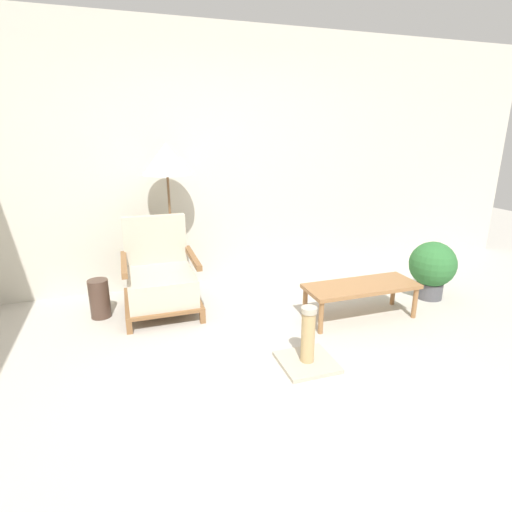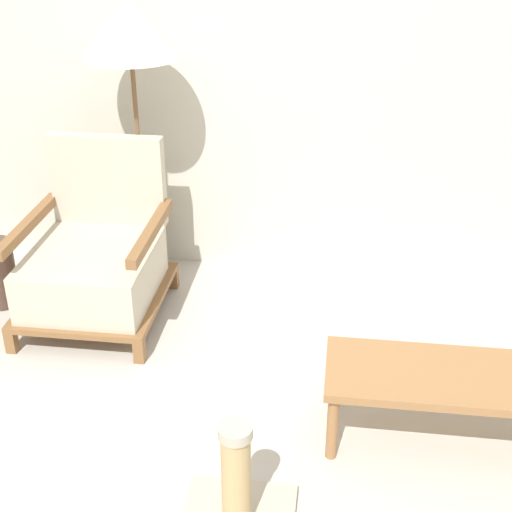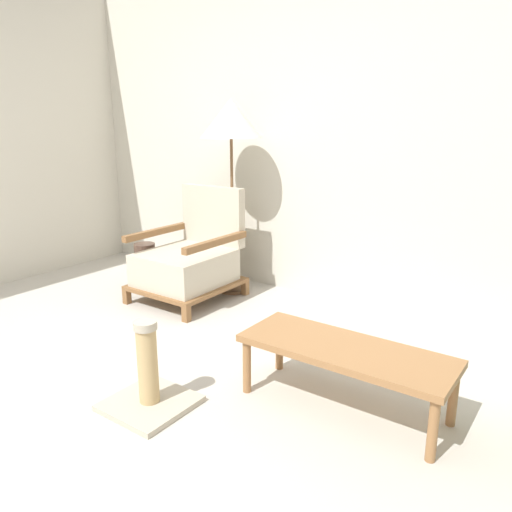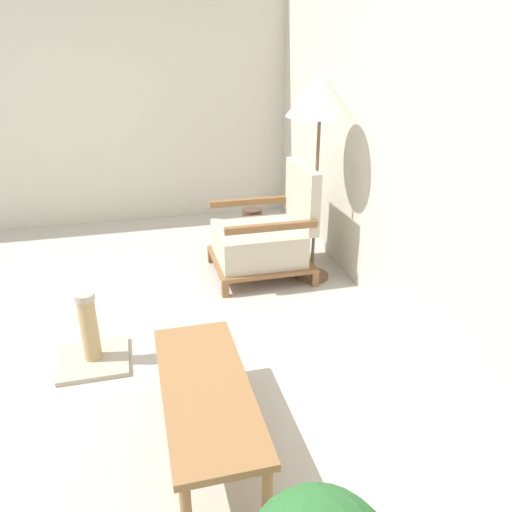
{
  "view_description": "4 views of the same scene",
  "coord_description": "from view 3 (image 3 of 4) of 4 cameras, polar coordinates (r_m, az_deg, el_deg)",
  "views": [
    {
      "loc": [
        -1.0,
        -2.02,
        1.65
      ],
      "look_at": [
        0.12,
        1.33,
        0.55
      ],
      "focal_mm": 28.0,
      "sensor_mm": 36.0,
      "label": 1
    },
    {
      "loc": [
        0.47,
        -1.43,
        2.02
      ],
      "look_at": [
        0.12,
        1.33,
        0.55
      ],
      "focal_mm": 50.0,
      "sensor_mm": 36.0,
      "label": 2
    },
    {
      "loc": [
        1.9,
        -1.18,
        1.39
      ],
      "look_at": [
        0.12,
        1.33,
        0.55
      ],
      "focal_mm": 35.0,
      "sensor_mm": 36.0,
      "label": 3
    },
    {
      "loc": [
        2.8,
        0.64,
        1.78
      ],
      "look_at": [
        0.12,
        1.33,
        0.55
      ],
      "focal_mm": 35.0,
      "sensor_mm": 36.0,
      "label": 4
    }
  ],
  "objects": [
    {
      "name": "wall_back",
      "position": [
        3.96,
        6.89,
        14.57
      ],
      "size": [
        8.0,
        0.06,
        2.7
      ],
      "color": "beige",
      "rests_on": "ground_plane"
    },
    {
      "name": "coffee_table",
      "position": [
        2.51,
        10.17,
        -11.02
      ],
      "size": [
        1.04,
        0.4,
        0.33
      ],
      "color": "olive",
      "rests_on": "ground_plane"
    },
    {
      "name": "floor_lamp",
      "position": [
        4.01,
        -2.87,
        14.84
      ],
      "size": [
        0.48,
        0.48,
        1.55
      ],
      "color": "brown",
      "rests_on": "ground_plane"
    },
    {
      "name": "ground_plane",
      "position": [
        2.64,
        -20.15,
        -17.61
      ],
      "size": [
        14.0,
        14.0,
        0.0
      ],
      "primitive_type": "plane",
      "color": "#B7B2A8"
    },
    {
      "name": "scratching_post",
      "position": [
        2.61,
        -12.15,
        -14.01
      ],
      "size": [
        0.4,
        0.4,
        0.46
      ],
      "color": "#B2A893",
      "rests_on": "ground_plane"
    },
    {
      "name": "armchair",
      "position": [
        4.0,
        -7.57,
        -0.44
      ],
      "size": [
        0.68,
        0.75,
        0.87
      ],
      "color": "brown",
      "rests_on": "ground_plane"
    },
    {
      "name": "vase",
      "position": [
        4.45,
        -12.53,
        -0.89
      ],
      "size": [
        0.18,
        0.18,
        0.36
      ],
      "primitive_type": "cylinder",
      "color": "#473328",
      "rests_on": "ground_plane"
    }
  ]
}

